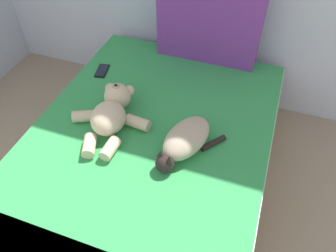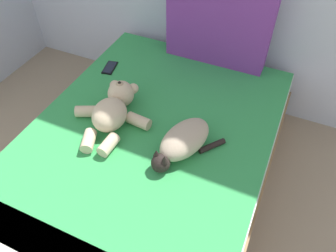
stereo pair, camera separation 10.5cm
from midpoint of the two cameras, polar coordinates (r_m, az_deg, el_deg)
bed at (r=2.02m, az=-4.94°, el=-6.49°), size 1.40×1.95×0.46m
patterned_cushion at (r=2.30m, az=5.88°, el=17.58°), size 0.70×0.14×0.55m
cat at (r=1.72m, az=1.19°, el=-2.64°), size 0.34×0.42×0.15m
teddy_bear at (r=1.90m, az=-11.53°, el=2.32°), size 0.47×0.54×0.17m
cell_phone at (r=2.34m, az=-12.80°, el=9.43°), size 0.10×0.16×0.01m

